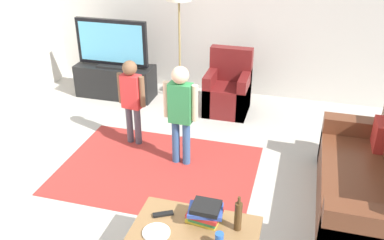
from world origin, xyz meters
name	(u,v)px	position (x,y,z in m)	size (l,w,h in m)	color
ground	(176,203)	(0.00, 0.00, 0.00)	(7.80, 7.80, 0.00)	#B2ADA3
wall_back	(236,6)	(0.00, 3.00, 1.35)	(6.00, 0.12, 2.70)	silver
area_rug	(158,169)	(-0.39, 0.52, 0.00)	(2.20, 1.60, 0.01)	#9E2D28
tv_stand	(116,81)	(-1.70, 2.30, 0.24)	(1.20, 0.44, 0.50)	black
tv	(112,44)	(-1.70, 2.28, 0.85)	(1.10, 0.28, 0.71)	black
couch	(372,186)	(1.85, 0.41, 0.29)	(0.80, 1.80, 0.86)	brown
armchair	(228,91)	(0.08, 2.26, 0.30)	(0.60, 0.60, 0.90)	maroon
child_near_tv	(132,95)	(-0.87, 1.02, 0.65)	(0.36, 0.18, 1.09)	#4C4C59
child_center	(181,107)	(-0.17, 0.74, 0.71)	(0.40, 0.19, 1.19)	#33598C
coffee_table	(195,234)	(0.41, -0.78, 0.37)	(1.00, 0.60, 0.42)	olive
book_stack	(205,213)	(0.46, -0.66, 0.51)	(0.31, 0.25, 0.18)	yellow
bottle	(238,216)	(0.73, -0.68, 0.55)	(0.06, 0.06, 0.31)	#4C3319
tv_remote	(163,214)	(0.11, -0.68, 0.43)	(0.17, 0.05, 0.02)	black
soda_can	(219,240)	(0.63, -0.90, 0.48)	(0.07, 0.07, 0.12)	#2659B2
plate	(156,233)	(0.13, -0.90, 0.43)	(0.22, 0.22, 0.02)	white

